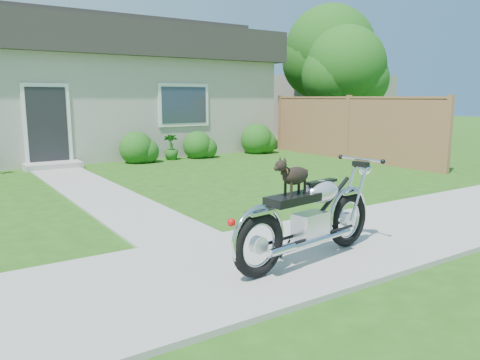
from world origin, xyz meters
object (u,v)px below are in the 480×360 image
object	(u,v)px
house	(74,87)
motorcycle_with_dog	(310,215)
fence	(348,128)
tree_near	(350,70)
tree_far	(334,55)
potted_plant_right	(171,147)

from	to	relation	value
house	motorcycle_with_dog	bearing A→B (deg)	-93.03
motorcycle_with_dog	fence	bearing A→B (deg)	33.11
tree_near	tree_far	distance (m)	1.63
house	tree_near	size ratio (longest dim) A/B	2.89
tree_far	motorcycle_with_dog	distance (m)	14.12
fence	motorcycle_with_dog	distance (m)	9.26
tree_near	motorcycle_with_dog	world-z (taller)	tree_near
house	tree_far	xyz separation A→B (m)	(9.16, -2.62, 1.27)
house	potted_plant_right	world-z (taller)	house
house	tree_near	xyz separation A→B (m)	(8.61, -4.02, 0.64)
house	fence	world-z (taller)	house
tree_near	motorcycle_with_dog	bearing A→B (deg)	-138.03
fence	motorcycle_with_dog	world-z (taller)	fence
house	fence	distance (m)	8.96
house	motorcycle_with_dog	world-z (taller)	house
house	potted_plant_right	xyz separation A→B (m)	(1.84, -3.44, -1.78)
fence	potted_plant_right	distance (m)	5.29
house	potted_plant_right	bearing A→B (deg)	-61.86
house	tree_far	bearing A→B (deg)	-15.94
potted_plant_right	motorcycle_with_dog	bearing A→B (deg)	-105.66
fence	potted_plant_right	size ratio (longest dim) A/B	8.66
fence	tree_far	world-z (taller)	tree_far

